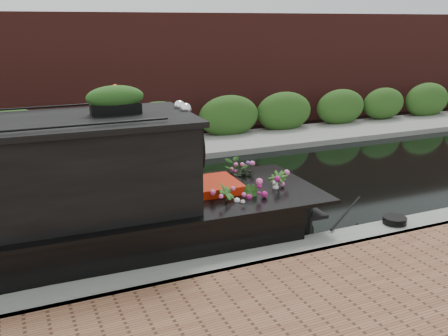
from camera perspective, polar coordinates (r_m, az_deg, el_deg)
name	(u,v)px	position (r m, az deg, el deg)	size (l,w,h in m)	color
ground	(131,210)	(10.46, -10.54, -4.72)	(80.00, 80.00, 0.00)	black
near_bank_coping	(185,284)	(7.57, -4.45, -13.09)	(40.00, 0.60, 0.50)	gray
far_bank_path	(95,160)	(14.39, -14.50, 0.91)	(40.00, 2.40, 0.34)	gray
far_hedge	(90,152)	(15.25, -15.08, 1.73)	(40.00, 1.10, 2.80)	#2A531B
far_brick_wall	(79,138)	(17.28, -16.21, 3.33)	(40.00, 1.00, 8.00)	#521F1B
rope_fender	(300,210)	(9.87, 8.71, -4.72)	(0.39, 0.39, 0.43)	brown
coiled_mooring_rope	(395,220)	(9.45, 18.92, -5.67)	(0.42, 0.42, 0.12)	black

